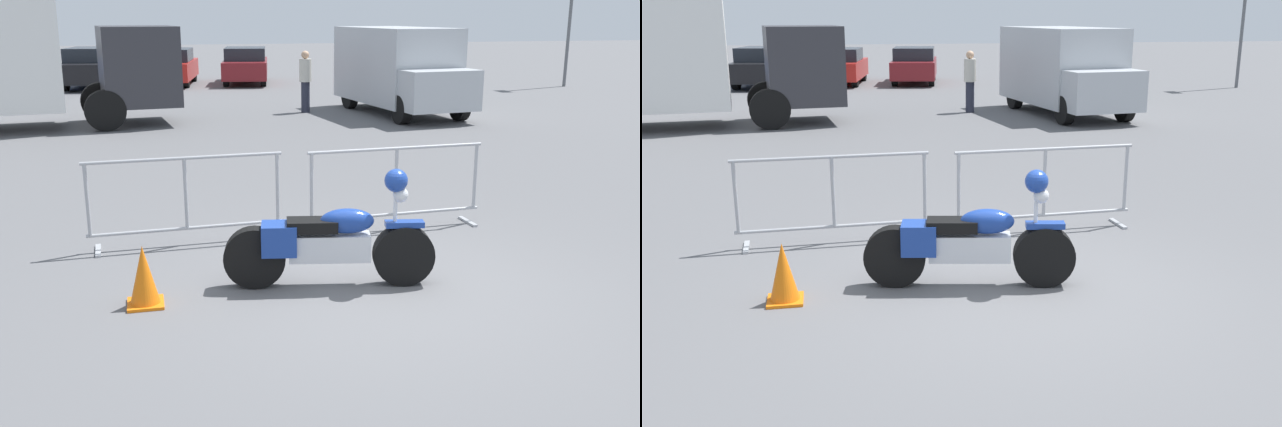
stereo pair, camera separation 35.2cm
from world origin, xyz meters
TOP-DOWN VIEW (x-y plane):
  - ground_plane at (0.00, 0.00)m, footprint 120.00×120.00m
  - motorcycle at (-0.48, 0.28)m, footprint 2.12×0.58m
  - crowd_barrier_near at (-1.79, 1.98)m, footprint 2.32×0.53m
  - crowd_barrier_far at (0.83, 1.98)m, footprint 2.32×0.53m
  - delivery_van at (4.64, 12.43)m, footprint 2.54×5.20m
  - parked_car_blue at (-6.81, 22.12)m, footprint 2.49×4.58m
  - parked_car_black at (-3.94, 21.99)m, footprint 2.48×4.55m
  - parked_car_red at (-1.08, 22.32)m, footprint 2.33×4.28m
  - parked_car_maroon at (1.79, 22.18)m, footprint 2.36×4.34m
  - pedestrian at (2.19, 13.22)m, footprint 0.42×0.42m
  - planter_island at (6.62, 16.85)m, footprint 3.43×3.43m
  - traffic_cone at (-2.31, 0.20)m, footprint 0.34×0.34m

SIDE VIEW (x-z plane):
  - ground_plane at x=0.00m, z-range 0.00..0.00m
  - traffic_cone at x=-2.31m, z-range -0.01..0.58m
  - planter_island at x=6.62m, z-range -0.20..1.05m
  - motorcycle at x=-0.48m, z-range -0.14..1.06m
  - crowd_barrier_near at x=-1.79m, z-range 0.02..1.09m
  - crowd_barrier_far at x=0.83m, z-range 0.02..1.09m
  - parked_car_red at x=-1.08m, z-range 0.01..1.39m
  - parked_car_maroon at x=1.79m, z-range 0.01..1.41m
  - parked_car_black at x=-3.94m, z-range 0.01..1.47m
  - parked_car_blue at x=-6.81m, z-range 0.01..1.48m
  - pedestrian at x=2.19m, z-range 0.07..1.76m
  - delivery_van at x=4.64m, z-range 0.09..2.40m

